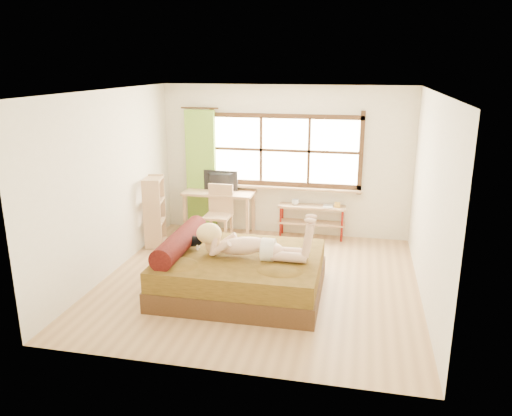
% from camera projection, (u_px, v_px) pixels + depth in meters
% --- Properties ---
extents(floor, '(4.50, 4.50, 0.00)m').
position_uv_depth(floor, '(259.00, 281.00, 7.26)').
color(floor, '#9E754C').
rests_on(floor, ground).
extents(ceiling, '(4.50, 4.50, 0.00)m').
position_uv_depth(ceiling, '(260.00, 91.00, 6.51)').
color(ceiling, white).
rests_on(ceiling, wall_back).
extents(wall_back, '(4.50, 0.00, 4.50)m').
position_uv_depth(wall_back, '(285.00, 161.00, 9.00)').
color(wall_back, silver).
rests_on(wall_back, floor).
extents(wall_front, '(4.50, 0.00, 4.50)m').
position_uv_depth(wall_front, '(212.00, 248.00, 4.77)').
color(wall_front, silver).
rests_on(wall_front, floor).
extents(wall_left, '(0.00, 4.50, 4.50)m').
position_uv_depth(wall_left, '(110.00, 183.00, 7.34)').
color(wall_left, silver).
rests_on(wall_left, floor).
extents(wall_right, '(0.00, 4.50, 4.50)m').
position_uv_depth(wall_right, '(430.00, 200.00, 6.43)').
color(wall_right, silver).
rests_on(wall_right, floor).
extents(window, '(2.80, 0.16, 1.46)m').
position_uv_depth(window, '(285.00, 153.00, 8.93)').
color(window, '#FFEDBF').
rests_on(window, wall_back).
extents(curtain, '(0.55, 0.10, 2.20)m').
position_uv_depth(curtain, '(201.00, 170.00, 9.25)').
color(curtain, '#587F22').
rests_on(curtain, wall_back).
extents(bed, '(2.21, 1.78, 0.83)m').
position_uv_depth(bed, '(237.00, 272.00, 6.85)').
color(bed, '#30210E').
rests_on(bed, floor).
extents(woman, '(1.54, 0.45, 0.66)m').
position_uv_depth(woman, '(250.00, 234.00, 6.60)').
color(woman, tan).
rests_on(woman, bed).
extents(kitten, '(0.33, 0.13, 0.26)m').
position_uv_depth(kitten, '(192.00, 240.00, 6.97)').
color(kitten, black).
rests_on(kitten, bed).
extents(desk, '(1.29, 0.60, 0.80)m').
position_uv_depth(desk, '(219.00, 197.00, 9.13)').
color(desk, tan).
rests_on(desk, floor).
extents(monitor, '(0.64, 0.09, 0.37)m').
position_uv_depth(monitor, '(220.00, 181.00, 9.10)').
color(monitor, black).
rests_on(monitor, desk).
extents(chair, '(0.45, 0.45, 1.00)m').
position_uv_depth(chair, '(219.00, 210.00, 8.81)').
color(chair, tan).
rests_on(chair, floor).
extents(pipe_shelf, '(1.20, 0.31, 0.68)m').
position_uv_depth(pipe_shelf, '(312.00, 214.00, 8.97)').
color(pipe_shelf, tan).
rests_on(pipe_shelf, floor).
extents(cup, '(0.13, 0.13, 0.10)m').
position_uv_depth(cup, '(295.00, 202.00, 8.98)').
color(cup, gray).
rests_on(cup, pipe_shelf).
extents(book, '(0.17, 0.24, 0.02)m').
position_uv_depth(book, '(323.00, 206.00, 8.89)').
color(book, gray).
rests_on(book, pipe_shelf).
extents(bookshelf, '(0.40, 0.57, 1.19)m').
position_uv_depth(bookshelf, '(155.00, 211.00, 8.57)').
color(bookshelf, tan).
rests_on(bookshelf, floor).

